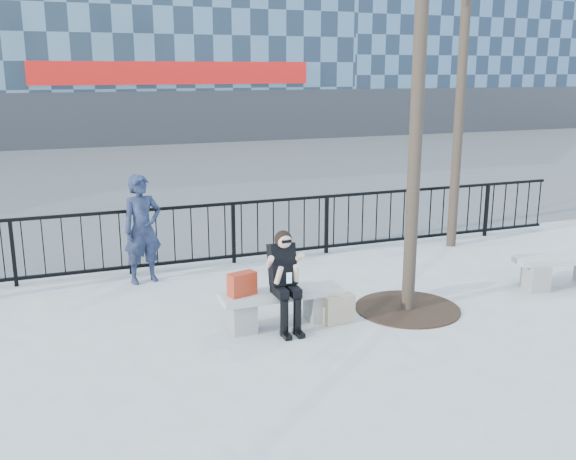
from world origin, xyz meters
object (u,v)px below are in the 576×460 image
object	(u,v)px
bench_main	(281,304)
bench_second	(564,268)
seated_woman	(285,281)
standing_man	(142,229)

from	to	relation	value
bench_main	bench_second	bearing A→B (deg)	-0.68
bench_second	seated_woman	distance (m)	4.78
bench_main	seated_woman	size ratio (longest dim) A/B	1.23
bench_main	seated_woman	xyz separation A→B (m)	(0.00, -0.16, 0.37)
bench_second	standing_man	bearing A→B (deg)	169.42
bench_main	bench_second	xyz separation A→B (m)	(4.76, -0.06, -0.00)
bench_main	standing_man	xyz separation A→B (m)	(-1.44, 2.50, 0.58)
bench_second	seated_woman	size ratio (longest dim) A/B	1.21
bench_main	bench_second	distance (m)	4.77
bench_main	seated_woman	distance (m)	0.40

